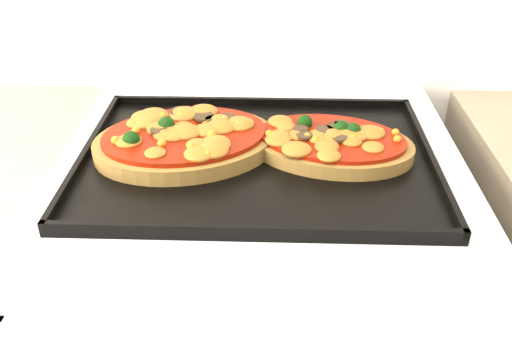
# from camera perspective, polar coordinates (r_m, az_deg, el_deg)

# --- Properties ---
(baking_tray) EXTENTS (0.49, 0.37, 0.02)m
(baking_tray) POSITION_cam_1_polar(r_m,az_deg,el_deg) (0.81, 0.10, 1.99)
(baking_tray) COLOR black
(baking_tray) RESTS_ON stove
(pizza_left) EXTENTS (0.30, 0.25, 0.04)m
(pizza_left) POSITION_cam_1_polar(r_m,az_deg,el_deg) (0.82, -7.12, 3.69)
(pizza_left) COLOR brown
(pizza_left) RESTS_ON baking_tray
(pizza_right) EXTENTS (0.26, 0.20, 0.03)m
(pizza_right) POSITION_cam_1_polar(r_m,az_deg,el_deg) (0.82, 7.55, 3.43)
(pizza_right) COLOR brown
(pizza_right) RESTS_ON baking_tray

